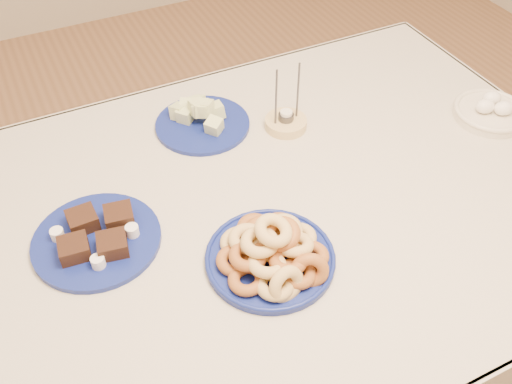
% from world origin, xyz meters
% --- Properties ---
extents(ground, '(5.00, 5.00, 0.00)m').
position_xyz_m(ground, '(0.00, 0.00, 0.00)').
color(ground, '#906444').
rests_on(ground, ground).
extents(dining_table, '(1.71, 1.11, 0.75)m').
position_xyz_m(dining_table, '(0.00, 0.00, 0.64)').
color(dining_table, brown).
rests_on(dining_table, ground).
extents(donut_platter, '(0.27, 0.27, 0.12)m').
position_xyz_m(donut_platter, '(-0.02, -0.16, 0.78)').
color(donut_platter, navy).
rests_on(donut_platter, dining_table).
extents(melon_plate, '(0.30, 0.30, 0.08)m').
position_xyz_m(melon_plate, '(0.03, 0.33, 0.77)').
color(melon_plate, navy).
rests_on(melon_plate, dining_table).
extents(brownie_plate, '(0.32, 0.32, 0.05)m').
position_xyz_m(brownie_plate, '(-0.33, 0.05, 0.77)').
color(brownie_plate, navy).
rests_on(brownie_plate, dining_table).
extents(candle_holder, '(0.11, 0.11, 0.18)m').
position_xyz_m(candle_holder, '(0.22, 0.23, 0.77)').
color(candle_holder, tan).
rests_on(candle_holder, dining_table).
extents(egg_bowl, '(0.25, 0.25, 0.06)m').
position_xyz_m(egg_bowl, '(0.73, 0.02, 0.77)').
color(egg_bowl, beige).
rests_on(egg_bowl, dining_table).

